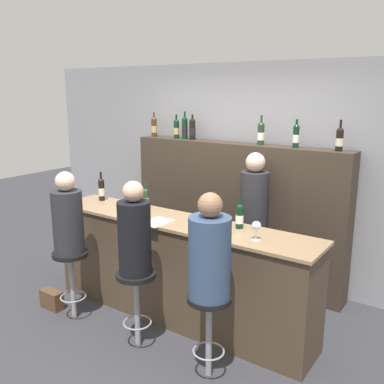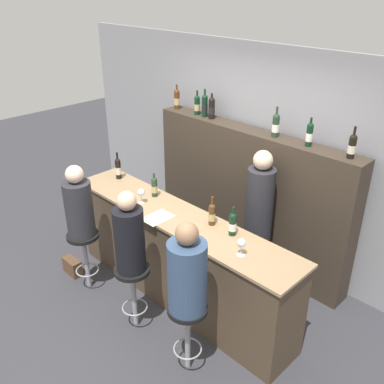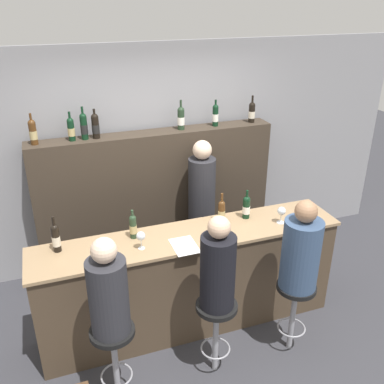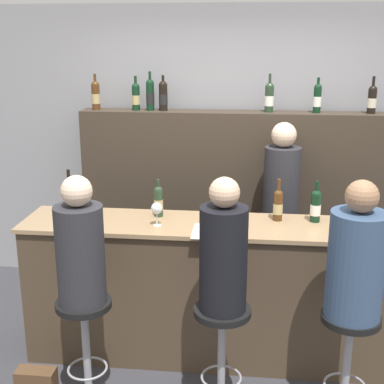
{
  "view_description": "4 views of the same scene",
  "coord_description": "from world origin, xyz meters",
  "px_view_note": "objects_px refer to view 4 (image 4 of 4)",
  "views": [
    {
      "loc": [
        2.4,
        -2.94,
        2.28
      ],
      "look_at": [
        0.24,
        0.17,
        1.38
      ],
      "focal_mm": 40.0,
      "sensor_mm": 36.0,
      "label": 1
    },
    {
      "loc": [
        2.78,
        -2.31,
        3.23
      ],
      "look_at": [
        0.24,
        0.23,
        1.41
      ],
      "focal_mm": 40.0,
      "sensor_mm": 36.0,
      "label": 2
    },
    {
      "loc": [
        -1.12,
        -2.94,
        3.06
      ],
      "look_at": [
        0.03,
        0.28,
        1.46
      ],
      "focal_mm": 40.0,
      "sensor_mm": 36.0,
      "label": 3
    },
    {
      "loc": [
        0.15,
        -3.29,
        2.29
      ],
      "look_at": [
        -0.24,
        0.27,
        1.27
      ],
      "focal_mm": 50.0,
      "sensor_mm": 36.0,
      "label": 4
    }
  ],
  "objects_px": {
    "bar_stool_middle": "(222,333)",
    "wine_glass_0": "(157,209)",
    "wine_bottle_counter_0": "(70,196)",
    "guest_seated_left": "(80,248)",
    "wine_bottle_counter_2": "(278,204)",
    "wine_bottle_counter_3": "(316,206)",
    "guest_seated_middle": "(223,253)",
    "handbag": "(36,383)",
    "bar_stool_right": "(349,340)",
    "bartender": "(280,224)",
    "wine_bottle_counter_1": "(158,201)",
    "guest_seated_right": "(356,259)",
    "wine_bottle_backbar_0": "(96,95)",
    "wine_bottle_backbar_2": "(150,94)",
    "wine_bottle_backbar_3": "(163,96)",
    "wine_bottle_backbar_1": "(136,96)",
    "wine_bottle_backbar_5": "(317,98)",
    "wine_bottle_backbar_6": "(372,99)",
    "bar_stool_left": "(85,325)",
    "wine_bottle_backbar_4": "(269,97)",
    "wine_glass_1": "(361,216)"
  },
  "relations": [
    {
      "from": "wine_bottle_counter_2",
      "to": "wine_bottle_counter_3",
      "type": "height_order",
      "value": "wine_bottle_counter_2"
    },
    {
      "from": "wine_bottle_counter_0",
      "to": "bar_stool_middle",
      "type": "xyz_separation_m",
      "value": [
        1.18,
        -0.75,
        -0.62
      ]
    },
    {
      "from": "guest_seated_left",
      "to": "bartender",
      "type": "bearing_deg",
      "value": 48.42
    },
    {
      "from": "wine_glass_0",
      "to": "guest_seated_left",
      "type": "bearing_deg",
      "value": -124.94
    },
    {
      "from": "wine_bottle_counter_1",
      "to": "wine_bottle_counter_3",
      "type": "height_order",
      "value": "wine_bottle_counter_3"
    },
    {
      "from": "wine_bottle_backbar_3",
      "to": "bar_stool_middle",
      "type": "distance_m",
      "value": 2.28
    },
    {
      "from": "wine_bottle_backbar_3",
      "to": "bar_stool_middle",
      "type": "relative_size",
      "value": 0.43
    },
    {
      "from": "wine_bottle_backbar_5",
      "to": "guest_seated_middle",
      "type": "height_order",
      "value": "wine_bottle_backbar_5"
    },
    {
      "from": "wine_bottle_backbar_5",
      "to": "wine_bottle_backbar_0",
      "type": "bearing_deg",
      "value": -180.0
    },
    {
      "from": "wine_bottle_backbar_3",
      "to": "bartender",
      "type": "distance_m",
      "value": 1.52
    },
    {
      "from": "wine_bottle_counter_3",
      "to": "handbag",
      "type": "bearing_deg",
      "value": -157.88
    },
    {
      "from": "guest_seated_left",
      "to": "guest_seated_right",
      "type": "distance_m",
      "value": 1.63
    },
    {
      "from": "wine_glass_1",
      "to": "bartender",
      "type": "xyz_separation_m",
      "value": [
        -0.47,
        0.9,
        -0.39
      ]
    },
    {
      "from": "wine_bottle_counter_0",
      "to": "bartender",
      "type": "bearing_deg",
      "value": 23.65
    },
    {
      "from": "wine_bottle_backbar_5",
      "to": "wine_bottle_backbar_6",
      "type": "xyz_separation_m",
      "value": [
        0.46,
        -0.0,
        -0.0
      ]
    },
    {
      "from": "wine_bottle_counter_3",
      "to": "wine_bottle_backbar_1",
      "type": "height_order",
      "value": "wine_bottle_backbar_1"
    },
    {
      "from": "bar_stool_left",
      "to": "handbag",
      "type": "xyz_separation_m",
      "value": [
        -0.36,
        0.0,
        -0.46
      ]
    },
    {
      "from": "bar_stool_middle",
      "to": "wine_glass_0",
      "type": "bearing_deg",
      "value": 132.16
    },
    {
      "from": "bar_stool_middle",
      "to": "guest_seated_middle",
      "type": "xyz_separation_m",
      "value": [
        -0.0,
        0.0,
        0.53
      ]
    },
    {
      "from": "wine_bottle_counter_0",
      "to": "guest_seated_middle",
      "type": "relative_size",
      "value": 0.41
    },
    {
      "from": "bar_stool_left",
      "to": "guest_seated_left",
      "type": "height_order",
      "value": "guest_seated_left"
    },
    {
      "from": "wine_bottle_backbar_3",
      "to": "wine_bottle_backbar_1",
      "type": "bearing_deg",
      "value": 180.0
    },
    {
      "from": "wine_bottle_counter_0",
      "to": "wine_bottle_backbar_5",
      "type": "xyz_separation_m",
      "value": [
        1.88,
        1.05,
        0.63
      ]
    },
    {
      "from": "bar_stool_middle",
      "to": "guest_seated_right",
      "type": "distance_m",
      "value": 0.92
    },
    {
      "from": "wine_bottle_backbar_2",
      "to": "wine_glass_0",
      "type": "height_order",
      "value": "wine_bottle_backbar_2"
    },
    {
      "from": "bar_stool_right",
      "to": "guest_seated_middle",
      "type": "bearing_deg",
      "value": 180.0
    },
    {
      "from": "wine_glass_0",
      "to": "bar_stool_right",
      "type": "height_order",
      "value": "wine_glass_0"
    },
    {
      "from": "guest_seated_middle",
      "to": "guest_seated_right",
      "type": "xyz_separation_m",
      "value": [
        0.76,
        -0.0,
        -0.01
      ]
    },
    {
      "from": "wine_bottle_backbar_2",
      "to": "handbag",
      "type": "xyz_separation_m",
      "value": [
        -0.47,
        -1.79,
        -1.72
      ]
    },
    {
      "from": "bar_stool_left",
      "to": "bar_stool_middle",
      "type": "height_order",
      "value": "same"
    },
    {
      "from": "wine_bottle_backbar_0",
      "to": "wine_bottle_backbar_2",
      "type": "relative_size",
      "value": 0.93
    },
    {
      "from": "wine_bottle_backbar_3",
      "to": "wine_bottle_backbar_6",
      "type": "distance_m",
      "value": 1.8
    },
    {
      "from": "wine_bottle_backbar_6",
      "to": "bartender",
      "type": "xyz_separation_m",
      "value": [
        -0.75,
        -0.35,
        -1.03
      ]
    },
    {
      "from": "wine_bottle_backbar_0",
      "to": "wine_bottle_backbar_3",
      "type": "xyz_separation_m",
      "value": [
        0.61,
        0.0,
        0.0
      ]
    },
    {
      "from": "guest_seated_left",
      "to": "wine_bottle_backbar_2",
      "type": "bearing_deg",
      "value": 86.37
    },
    {
      "from": "wine_bottle_counter_1",
      "to": "wine_bottle_counter_3",
      "type": "xyz_separation_m",
      "value": [
        1.12,
        0.0,
        0.0
      ]
    },
    {
      "from": "wine_bottle_backbar_4",
      "to": "bar_stool_left",
      "type": "height_order",
      "value": "wine_bottle_backbar_4"
    },
    {
      "from": "wine_bottle_counter_2",
      "to": "guest_seated_middle",
      "type": "xyz_separation_m",
      "value": [
        -0.35,
        -0.75,
        -0.08
      ]
    },
    {
      "from": "wine_bottle_counter_1",
      "to": "handbag",
      "type": "relative_size",
      "value": 1.07
    },
    {
      "from": "bartender",
      "to": "guest_seated_middle",
      "type": "bearing_deg",
      "value": -105.92
    },
    {
      "from": "wine_bottle_backbar_3",
      "to": "wine_bottle_backbar_5",
      "type": "distance_m",
      "value": 1.34
    },
    {
      "from": "guest_seated_left",
      "to": "handbag",
      "type": "distance_m",
      "value": 1.04
    },
    {
      "from": "bar_stool_right",
      "to": "guest_seated_right",
      "type": "height_order",
      "value": "guest_seated_right"
    },
    {
      "from": "wine_bottle_counter_3",
      "to": "wine_glass_0",
      "type": "xyz_separation_m",
      "value": [
        -1.1,
        -0.2,
        0.0
      ]
    },
    {
      "from": "wine_bottle_counter_1",
      "to": "guest_seated_middle",
      "type": "bearing_deg",
      "value": -55.5
    },
    {
      "from": "guest_seated_left",
      "to": "guest_seated_middle",
      "type": "xyz_separation_m",
      "value": [
        0.87,
        0.0,
        0.01
      ]
    },
    {
      "from": "bar_stool_left",
      "to": "bar_stool_middle",
      "type": "relative_size",
      "value": 1.0
    },
    {
      "from": "wine_glass_0",
      "to": "bartender",
      "type": "bearing_deg",
      "value": 44.98
    },
    {
      "from": "bar_stool_right",
      "to": "wine_bottle_backbar_2",
      "type": "bearing_deg",
      "value": 130.2
    },
    {
      "from": "wine_bottle_counter_0",
      "to": "bartender",
      "type": "xyz_separation_m",
      "value": [
        1.59,
        0.7,
        -0.41
      ]
    }
  ]
}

